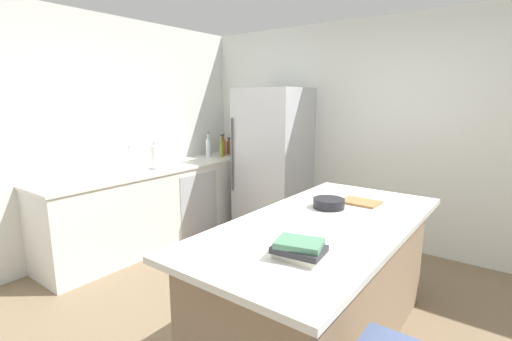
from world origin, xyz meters
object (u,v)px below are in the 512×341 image
soda_bottle (208,147)px  mixing_bowl (329,203)px  whiskey_bottle (229,147)px  olive_oil_bottle (222,148)px  sink_faucet (130,157)px  kitchen_island (322,283)px  refrigerator (273,161)px  cutting_board (360,202)px  vinegar_bottle (224,147)px  cookbook_stack (299,249)px  syrup_bottle (223,147)px  paper_towel_roll (155,157)px

soda_bottle → mixing_bowl: 2.69m
whiskey_bottle → olive_oil_bottle: (0.10, -0.28, 0.02)m
sink_faucet → olive_oil_bottle: 1.36m
kitchen_island → refrigerator: 2.37m
whiskey_bottle → mixing_bowl: bearing=-33.6°
sink_faucet → cutting_board: bearing=7.6°
vinegar_bottle → soda_bottle: (-0.12, -0.19, 0.01)m
sink_faucet → whiskey_bottle: sink_faucet is taller
vinegar_bottle → olive_oil_bottle: size_ratio=1.02×
sink_faucet → cookbook_stack: sink_faucet is taller
vinegar_bottle → soda_bottle: 0.22m
syrup_bottle → mixing_bowl: size_ratio=1.22×
kitchen_island → cutting_board: 0.73m
refrigerator → syrup_bottle: 0.93m
olive_oil_bottle → sink_faucet: bearing=-95.7°
whiskey_bottle → vinegar_bottle: size_ratio=0.78×
sink_faucet → cookbook_stack: (2.64, -0.82, -0.11)m
vinegar_bottle → cookbook_stack: (2.56, -2.28, -0.08)m
cookbook_stack → kitchen_island: bearing=104.5°
cutting_board → cookbook_stack: bearing=-83.9°
kitchen_island → vinegar_bottle: vinegar_bottle is taller
kitchen_island → cookbook_stack: cookbook_stack is taller
sink_faucet → whiskey_bottle: 1.63m
mixing_bowl → refrigerator: bearing=136.2°
vinegar_bottle → olive_oil_bottle: vinegar_bottle is taller
refrigerator → olive_oil_bottle: 0.79m
olive_oil_bottle → cookbook_stack: 3.32m
sink_faucet → cutting_board: size_ratio=1.04×
sink_faucet → whiskey_bottle: (0.03, 1.63, -0.06)m
vinegar_bottle → cutting_board: bearing=-24.7°
syrup_bottle → cutting_board: (2.53, -1.21, -0.11)m
syrup_bottle → cutting_board: size_ratio=0.99×
sink_faucet → soda_bottle: (-0.03, 1.27, -0.02)m
kitchen_island → paper_towel_roll: size_ratio=6.85×
cookbook_stack → mixing_bowl: bearing=106.6°
syrup_bottle → soda_bottle: (-0.02, -0.28, 0.02)m
sink_faucet → paper_towel_roll: (0.09, 0.26, -0.02)m
whiskey_bottle → soda_bottle: (-0.06, -0.36, 0.03)m
whiskey_bottle → cutting_board: size_ratio=0.84×
syrup_bottle → mixing_bowl: syrup_bottle is taller
cookbook_stack → whiskey_bottle: bearing=136.8°
sink_faucet → olive_oil_bottle: size_ratio=0.98×
vinegar_bottle → mixing_bowl: (2.29, -1.38, -0.09)m
refrigerator → sink_faucet: refrigerator is taller
sink_faucet → syrup_bottle: sink_faucet is taller
sink_faucet → soda_bottle: bearing=91.4°
refrigerator → vinegar_bottle: 0.83m
refrigerator → cutting_board: bearing=-35.3°
olive_oil_bottle → mixing_bowl: (2.24, -1.28, -0.09)m
paper_towel_roll → sink_faucet: bearing=-109.6°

